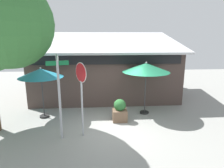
{
  "coord_description": "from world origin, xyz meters",
  "views": [
    {
      "loc": [
        -0.73,
        -7.92,
        3.84
      ],
      "look_at": [
        -0.08,
        1.2,
        1.6
      ],
      "focal_mm": 32.28,
      "sensor_mm": 36.0,
      "label": 1
    }
  ],
  "objects": [
    {
      "name": "ground_plane",
      "position": [
        0.0,
        0.0,
        -0.05
      ],
      "size": [
        28.0,
        28.0,
        0.1
      ],
      "primitive_type": "cube",
      "color": "gray"
    },
    {
      "name": "stop_sign",
      "position": [
        -1.35,
        -0.66,
        1.99
      ],
      "size": [
        0.44,
        0.62,
        2.88
      ],
      "color": "#A8AAB2",
      "rests_on": "ground"
    },
    {
      "name": "cafe_building",
      "position": [
        -0.28,
        4.89,
        1.57
      ],
      "size": [
        8.91,
        5.56,
        4.03
      ],
      "color": "#473833",
      "rests_on": "ground"
    },
    {
      "name": "sidewalk_planter",
      "position": [
        0.23,
        0.66,
        0.47
      ],
      "size": [
        0.65,
        0.65,
        1.02
      ],
      "color": "brown",
      "rests_on": "ground"
    },
    {
      "name": "street_sign_post",
      "position": [
        -2.14,
        -0.81,
        1.92
      ],
      "size": [
        0.77,
        0.83,
        3.2
      ],
      "color": "#A8AAB2",
      "rests_on": "ground"
    },
    {
      "name": "patio_umbrella_teal_left",
      "position": [
        -3.33,
        1.3,
        2.13
      ],
      "size": [
        2.01,
        2.01,
        2.42
      ],
      "color": "black",
      "rests_on": "ground"
    },
    {
      "name": "patio_umbrella_forest_green_center",
      "position": [
        1.57,
        1.44,
        2.3
      ],
      "size": [
        2.27,
        2.27,
        2.6
      ],
      "color": "black",
      "rests_on": "ground"
    }
  ]
}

